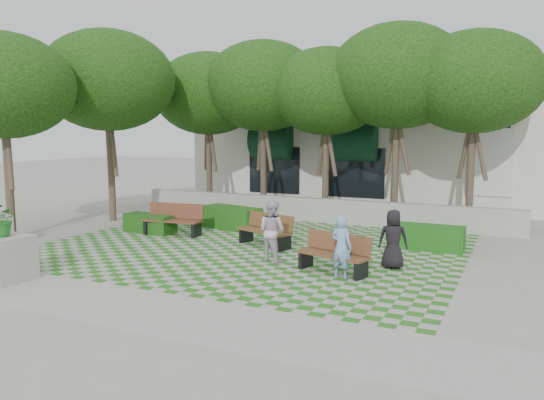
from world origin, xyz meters
The scene contains 17 objects.
ground centered at (0.00, 0.00, 0.00)m, with size 90.00×90.00×0.00m, color gray.
lawn centered at (0.00, 1.00, 0.01)m, with size 12.00×12.00×0.00m, color #2B721E.
sidewalk_south centered at (0.00, -4.70, 0.01)m, with size 16.00×2.00×0.01m, color #9E9B93.
sidewalk_west centered at (-7.20, 1.00, 0.01)m, with size 2.00×12.00×0.01m, color #9E9B93.
retaining_wall centered at (0.00, 6.20, 0.45)m, with size 15.00×0.36×0.90m, color #9E9B93.
bench_east centered at (3.15, -0.55, 0.46)m, with size 1.91×1.06×0.95m.
bench_mid centered at (0.32, 1.47, 0.47)m, with size 1.94×1.21×0.97m.
bench_west centered at (-3.22, 1.69, 0.50)m, with size 2.05×0.89×1.04m.
hedge_east centered at (4.80, 3.08, 0.35)m, with size 2.02×0.81×0.71m, color #185316.
hedge_midleft centered at (-2.04, 3.51, 0.39)m, with size 2.22×0.89×0.78m, color #1B4E14.
hedge_west centered at (-4.20, 1.69, 0.32)m, with size 1.81×0.72×0.63m, color #174512.
planter_front centered at (-3.47, -4.48, 0.75)m, with size 1.06×1.06×1.84m.
person_blue centered at (3.44, -0.90, 0.74)m, with size 0.54×0.35×1.47m, color #7BA6E0.
person_dark centered at (4.35, 0.46, 0.75)m, with size 0.73×0.48×1.50m, color black.
person_white centered at (1.27, -0.12, 0.81)m, with size 0.79×0.61×1.62m, color silver.
tree_row centered at (-1.86, 5.95, 5.18)m, with size 17.70×13.40×7.41m.
building centered at (0.93, 14.08, 2.52)m, with size 18.00×8.92×5.15m.
Camera 1 is at (7.18, -12.59, 3.42)m, focal length 35.00 mm.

